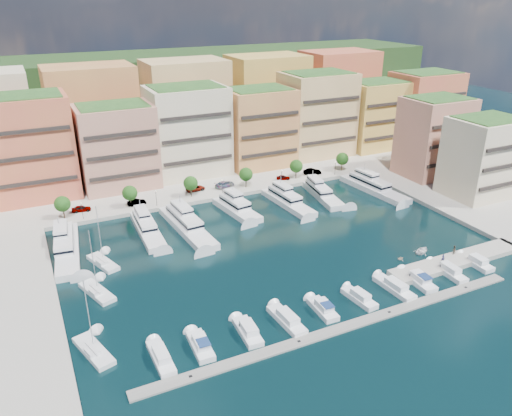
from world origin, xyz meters
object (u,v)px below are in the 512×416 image
object	(u,v)px
yacht_1	(147,228)
sailboat_0	(94,352)
tree_5	(342,159)
tender_1	(401,258)
car_0	(81,209)
car_2	(196,188)
yacht_5	(321,193)
cruiser_9	(477,263)
sailboat_2	(103,263)
lamppost_4	(335,166)
sailboat_1	(97,293)
yacht_3	(236,207)
cruiser_3	(287,320)
car_5	(312,172)
cruiser_0	(161,358)
cruiser_8	(448,271)
cruiser_7	(419,280)
tree_0	(62,204)
cruiser_1	(201,346)
yacht_4	(287,201)
tree_3	(246,174)
car_1	(137,202)
lamppost_3	(282,175)
cruiser_5	(359,298)
car_4	(283,177)
tree_2	(191,183)
lamppost_1	(156,196)
person_1	(454,250)
cruiser_6	(394,288)
tender_2	(422,251)
yacht_6	(372,186)
tree_1	(130,193)
lamppost_0	(82,208)
cruiser_2	(248,332)
cruiser_4	(323,309)
car_3	(225,184)
yacht_2	(186,224)

from	to	relation	value
yacht_1	sailboat_0	distance (m)	41.96
tree_5	tender_1	distance (m)	53.51
car_0	car_2	distance (m)	30.14
yacht_5	cruiser_9	distance (m)	45.72
sailboat_2	sailboat_0	distance (m)	27.84
lamppost_4	sailboat_1	distance (m)	81.45
yacht_1	yacht_3	xyz separation A→B (m)	(23.14, 1.81, 0.12)
yacht_5	cruiser_3	xyz separation A→B (m)	(-35.56, -44.96, -0.66)
car_5	sailboat_0	bearing A→B (deg)	141.23
cruiser_0	tender_1	size ratio (longest dim) A/B	5.71
cruiser_8	cruiser_7	bearing A→B (deg)	-179.90
tree_0	cruiser_1	world-z (taller)	tree_0
car_0	cruiser_9	bearing A→B (deg)	-125.67
yacht_4	yacht_5	distance (m)	11.07
tree_0	cruiser_9	distance (m)	93.22
tree_3	cruiser_8	bearing A→B (deg)	-73.61
tree_0	cruiser_9	size ratio (longest dim) A/B	0.79
tender_1	car_1	xyz separation A→B (m)	(-42.82, 50.16, 1.38)
lamppost_3	sailboat_1	size ratio (longest dim) A/B	0.32
yacht_5	cruiser_5	bearing A→B (deg)	-114.70
car_0	car_4	size ratio (longest dim) A/B	1.18
yacht_4	cruiser_9	distance (m)	48.41
tree_2	sailboat_2	xyz separation A→B (m)	(-27.43, -24.79, -4.43)
lamppost_1	person_1	world-z (taller)	lamppost_1
tree_0	sailboat_0	world-z (taller)	sailboat_0
lamppost_1	cruiser_6	distance (m)	63.28
tender_2	car_2	world-z (taller)	car_2
yacht_6	car_5	bearing A→B (deg)	119.77
cruiser_3	cruiser_8	bearing A→B (deg)	0.01
yacht_6	sailboat_0	bearing A→B (deg)	-155.75
cruiser_1	car_4	bearing A→B (deg)	51.57
cruiser_8	tender_1	world-z (taller)	cruiser_8
lamppost_4	tender_1	world-z (taller)	lamppost_4
tree_1	tree_2	size ratio (longest dim) A/B	1.00
tree_1	car_5	xyz separation A→B (m)	(54.22, 1.02, -2.88)
car_2	sailboat_2	bearing A→B (deg)	129.26
lamppost_0	car_4	bearing A→B (deg)	3.13
cruiser_1	car_0	size ratio (longest dim) A/B	1.66
yacht_5	sailboat_0	size ratio (longest dim) A/B	1.46
cruiser_2	cruiser_4	size ratio (longest dim) A/B	1.09
lamppost_1	cruiser_5	distance (m)	59.95
yacht_6	car_4	bearing A→B (deg)	140.21
cruiser_3	car_5	size ratio (longest dim) A/B	1.78
cruiser_4	car_2	size ratio (longest dim) A/B	1.35
yacht_4	sailboat_1	size ratio (longest dim) A/B	1.54
car_2	tender_1	bearing A→B (deg)	-158.03
cruiser_0	car_5	size ratio (longest dim) A/B	1.61
tree_2	sailboat_1	size ratio (longest dim) A/B	0.43
cruiser_9	car_3	size ratio (longest dim) A/B	1.21
yacht_2	cruiser_4	xyz separation A→B (m)	(10.83, -42.07, -0.64)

